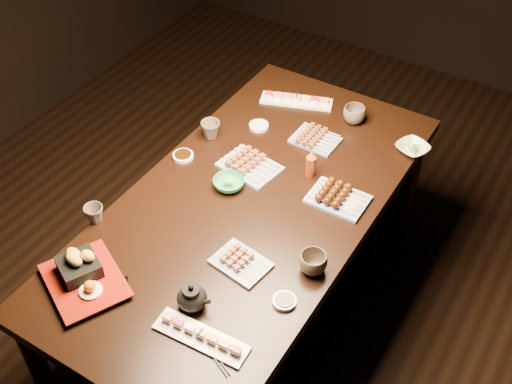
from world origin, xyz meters
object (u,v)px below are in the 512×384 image
at_px(edamame_bowl_cream, 413,148).
at_px(condiment_bottle, 311,163).
at_px(edamame_bowl_green, 229,183).
at_px(yakitori_plate_right, 241,260).
at_px(sushi_platter_near, 201,335).
at_px(teacup_near_left, 94,214).
at_px(sushi_platter_far, 297,99).
at_px(yakitori_plate_left, 315,137).
at_px(tempura_tray, 83,274).
at_px(teacup_mid_right, 313,263).
at_px(teapot, 192,296).
at_px(yakitori_plate_center, 250,163).
at_px(teacup_far_left, 211,130).
at_px(dining_table, 250,266).
at_px(teacup_far_right, 354,115).

relative_size(edamame_bowl_cream, condiment_bottle, 1.05).
bearing_deg(edamame_bowl_green, yakitori_plate_right, -50.56).
xyz_separation_m(sushi_platter_near, teacup_near_left, (-0.64, 0.22, 0.01)).
bearing_deg(sushi_platter_far, yakitori_plate_right, 88.05).
xyz_separation_m(yakitori_plate_left, tempura_tray, (-0.31, -1.10, 0.03)).
relative_size(teacup_mid_right, teapot, 0.83).
bearing_deg(yakitori_plate_center, teacup_mid_right, -26.94).
height_order(edamame_bowl_green, condiment_bottle, condiment_bottle).
distance_m(yakitori_plate_right, edamame_bowl_cream, 0.95).
height_order(sushi_platter_near, edamame_bowl_cream, sushi_platter_near).
bearing_deg(edamame_bowl_cream, sushi_platter_near, -100.24).
height_order(yakitori_plate_right, edamame_bowl_cream, yakitori_plate_right).
bearing_deg(tempura_tray, yakitori_plate_center, 105.43).
bearing_deg(teacup_near_left, teacup_far_left, 82.63).
relative_size(teacup_near_left, condiment_bottle, 0.59).
bearing_deg(teacup_mid_right, teapot, -128.16).
bearing_deg(dining_table, sushi_platter_far, 111.47).
xyz_separation_m(sushi_platter_far, yakitori_plate_center, (0.06, -0.51, 0.01)).
xyz_separation_m(teacup_far_right, condiment_bottle, (0.00, -0.42, 0.02)).
height_order(sushi_platter_near, teacup_near_left, teacup_near_left).
xyz_separation_m(sushi_platter_far, teacup_far_right, (0.29, 0.00, 0.02)).
relative_size(yakitori_plate_right, teapot, 1.63).
xyz_separation_m(edamame_bowl_cream, condiment_bottle, (-0.30, -0.36, 0.05)).
distance_m(edamame_bowl_cream, teacup_mid_right, 0.80).
distance_m(sushi_platter_far, edamame_bowl_green, 0.65).
distance_m(yakitori_plate_right, teapot, 0.24).
relative_size(dining_table, teacup_far_right, 18.30).
relative_size(dining_table, sushi_platter_near, 5.59).
distance_m(sushi_platter_near, teacup_far_left, 1.03).
relative_size(edamame_bowl_cream, teacup_far_left, 1.55).
bearing_deg(edamame_bowl_cream, sushi_platter_far, 174.77).
bearing_deg(teacup_far_right, yakitori_plate_left, -110.60).
bearing_deg(edamame_bowl_cream, yakitori_plate_center, -139.27).
xyz_separation_m(teapot, condiment_bottle, (0.02, 0.78, 0.01)).
relative_size(yakitori_plate_right, teacup_near_left, 2.66).
relative_size(yakitori_plate_right, condiment_bottle, 1.57).
height_order(yakitori_plate_right, teapot, teapot).
height_order(dining_table, condiment_bottle, condiment_bottle).
distance_m(sushi_platter_near, teacup_mid_right, 0.47).
height_order(sushi_platter_near, teapot, teapot).
xyz_separation_m(yakitori_plate_center, teacup_near_left, (-0.34, -0.56, 0.00)).
xyz_separation_m(edamame_bowl_cream, tempura_tray, (-0.69, -1.26, 0.04)).
relative_size(teacup_near_left, teacup_mid_right, 0.74).
xyz_separation_m(sushi_platter_near, teacup_far_left, (-0.56, 0.87, 0.02)).
xyz_separation_m(teacup_mid_right, teacup_far_right, (-0.25, 0.86, -0.00)).
height_order(yakitori_plate_left, edamame_bowl_green, yakitori_plate_left).
distance_m(yakitori_plate_left, teapot, 0.99).
distance_m(yakitori_plate_left, tempura_tray, 1.15).
bearing_deg(edamame_bowl_cream, dining_table, -123.72).
relative_size(edamame_bowl_green, teacup_mid_right, 1.28).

